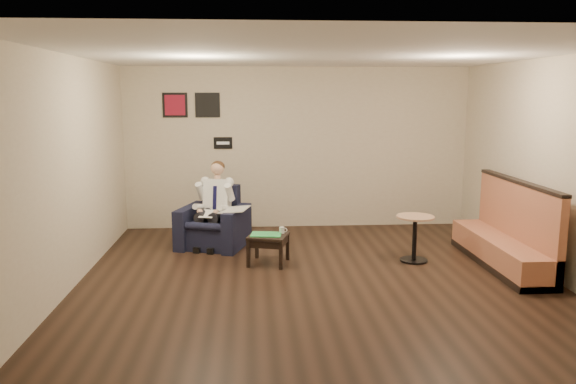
{
  "coord_description": "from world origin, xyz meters",
  "views": [
    {
      "loc": [
        -0.83,
        -6.77,
        2.32
      ],
      "look_at": [
        -0.29,
        1.2,
        0.94
      ],
      "focal_mm": 35.0,
      "sensor_mm": 36.0,
      "label": 1
    }
  ],
  "objects": [
    {
      "name": "wall_right",
      "position": [
        3.0,
        0.0,
        1.4
      ],
      "size": [
        0.02,
        6.0,
        2.8
      ],
      "primitive_type": "cube",
      "color": "beige",
      "rests_on": "ground"
    },
    {
      "name": "wall_left",
      "position": [
        -3.0,
        0.0,
        1.4
      ],
      "size": [
        0.02,
        6.0,
        2.8
      ],
      "primitive_type": "cube",
      "color": "beige",
      "rests_on": "ground"
    },
    {
      "name": "ground",
      "position": [
        0.0,
        0.0,
        0.0
      ],
      "size": [
        6.0,
        6.0,
        0.0
      ],
      "primitive_type": "plane",
      "color": "black",
      "rests_on": "ground"
    },
    {
      "name": "seating_sign",
      "position": [
        -1.3,
        2.98,
        1.5
      ],
      "size": [
        0.32,
        0.02,
        0.2
      ],
      "primitive_type": "cube",
      "color": "black",
      "rests_on": "wall_back"
    },
    {
      "name": "seated_man",
      "position": [
        -1.45,
        1.62,
        0.63
      ],
      "size": [
        0.84,
        1.03,
        1.25
      ],
      "primitive_type": null,
      "rotation": [
        0.0,
        0.0,
        -0.3
      ],
      "color": "white",
      "rests_on": "armchair"
    },
    {
      "name": "wall_back",
      "position": [
        0.0,
        3.0,
        1.4
      ],
      "size": [
        6.0,
        0.02,
        2.8
      ],
      "primitive_type": "cube",
      "color": "beige",
      "rests_on": "ground"
    },
    {
      "name": "ceiling",
      "position": [
        0.0,
        0.0,
        2.8
      ],
      "size": [
        6.0,
        6.0,
        0.02
      ],
      "primitive_type": "cube",
      "color": "white",
      "rests_on": "wall_back"
    },
    {
      "name": "side_table",
      "position": [
        -0.59,
        0.77,
        0.21
      ],
      "size": [
        0.63,
        0.63,
        0.42
      ],
      "primitive_type": "cube",
      "rotation": [
        0.0,
        0.0,
        -0.27
      ],
      "color": "black",
      "rests_on": "ground"
    },
    {
      "name": "cafe_table",
      "position": [
        1.46,
        0.75,
        0.33
      ],
      "size": [
        0.69,
        0.69,
        0.65
      ],
      "primitive_type": "cylinder",
      "rotation": [
        0.0,
        0.0,
        0.39
      ],
      "color": "tan",
      "rests_on": "ground"
    },
    {
      "name": "lap_papers",
      "position": [
        -1.48,
        1.53,
        0.56
      ],
      "size": [
        0.27,
        0.34,
        0.01
      ],
      "primitive_type": "cube",
      "rotation": [
        0.0,
        0.0,
        -0.23
      ],
      "color": "white",
      "rests_on": "seated_man"
    },
    {
      "name": "coffee_mug",
      "position": [
        -0.4,
        0.83,
        0.46
      ],
      "size": [
        0.09,
        0.09,
        0.09
      ],
      "primitive_type": "cylinder",
      "rotation": [
        0.0,
        0.0,
        -0.27
      ],
      "color": "white",
      "rests_on": "side_table"
    },
    {
      "name": "art_print_right",
      "position": [
        -1.55,
        2.98,
        2.15
      ],
      "size": [
        0.42,
        0.03,
        0.42
      ],
      "primitive_type": "cube",
      "color": "black",
      "rests_on": "wall_back"
    },
    {
      "name": "smartphone",
      "position": [
        -0.51,
        0.9,
        0.42
      ],
      "size": [
        0.14,
        0.11,
        0.01
      ],
      "primitive_type": "cube",
      "rotation": [
        0.0,
        0.0,
        -0.44
      ],
      "color": "black",
      "rests_on": "side_table"
    },
    {
      "name": "armchair",
      "position": [
        -1.41,
        1.73,
        0.46
      ],
      "size": [
        1.18,
        1.18,
        0.91
      ],
      "primitive_type": "cube",
      "rotation": [
        0.0,
        0.0,
        -0.3
      ],
      "color": "black",
      "rests_on": "ground"
    },
    {
      "name": "newspaper",
      "position": [
        -1.08,
        1.53,
        0.62
      ],
      "size": [
        0.51,
        0.58,
        0.01
      ],
      "primitive_type": "cube",
      "rotation": [
        0.0,
        0.0,
        -0.25
      ],
      "color": "silver",
      "rests_on": "armchair"
    },
    {
      "name": "wall_front",
      "position": [
        0.0,
        -3.0,
        1.4
      ],
      "size": [
        6.0,
        0.02,
        2.8
      ],
      "primitive_type": "cube",
      "color": "beige",
      "rests_on": "ground"
    },
    {
      "name": "art_print_left",
      "position": [
        -2.1,
        2.98,
        2.15
      ],
      "size": [
        0.42,
        0.03,
        0.42
      ],
      "primitive_type": "cube",
      "color": "maroon",
      "rests_on": "wall_back"
    },
    {
      "name": "green_folder",
      "position": [
        -0.62,
        0.76,
        0.42
      ],
      "size": [
        0.45,
        0.35,
        0.01
      ],
      "primitive_type": "cube",
      "rotation": [
        0.0,
        0.0,
        -0.13
      ],
      "color": "green",
      "rests_on": "side_table"
    },
    {
      "name": "banquette",
      "position": [
        2.59,
        0.47,
        0.58
      ],
      "size": [
        0.54,
        2.27,
        1.16
      ],
      "primitive_type": "cube",
      "color": "#B16544",
      "rests_on": "ground"
    }
  ]
}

